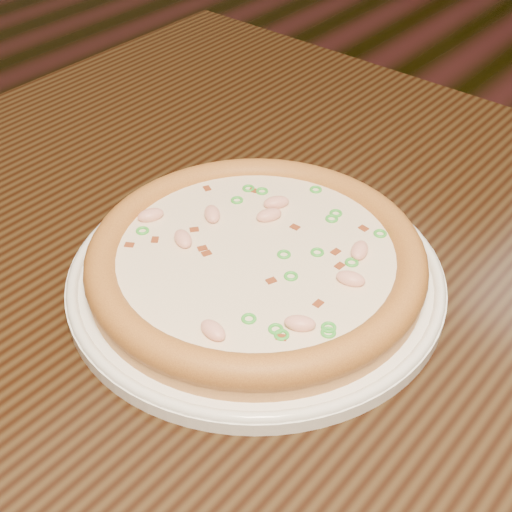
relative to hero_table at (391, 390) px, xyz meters
The scene contains 3 objects.
hero_table is the anchor object (origin of this frame).
plate 0.17m from the hero_table, 157.38° to the right, with size 0.32×0.32×0.02m.
pizza 0.18m from the hero_table, 157.39° to the right, with size 0.29×0.29×0.03m.
Camera 1 is at (-0.04, -1.23, 1.16)m, focal length 50.00 mm.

